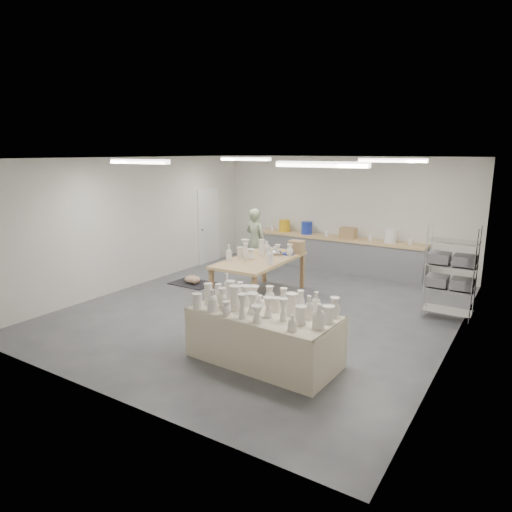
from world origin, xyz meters
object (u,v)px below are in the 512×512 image
Objects in this scene: drying_table at (264,334)px; red_stool at (261,260)px; potter at (255,241)px; work_table at (263,258)px.

drying_table reaches higher than red_stool.
potter is 4.46× the size of red_stool.
work_table is (-1.69, 2.76, 0.42)m from drying_table.
drying_table is 3.26m from work_table.
potter reaches higher than work_table.
potter is at bearing 126.24° from drying_table.
potter reaches higher than drying_table.
potter is (-2.90, 4.36, 0.40)m from drying_table.
drying_table is 5.46m from red_stool.
red_stool is at bearing 124.67° from drying_table.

